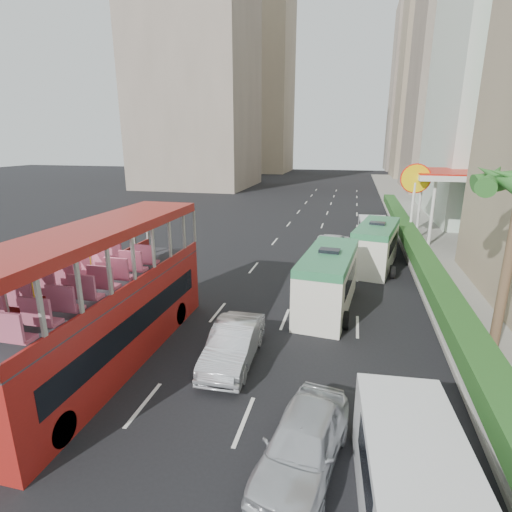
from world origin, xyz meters
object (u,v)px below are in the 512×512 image
(van_asset, at_px, (330,258))
(panel_van_far, at_px, (374,235))
(minibus_near, at_px, (328,280))
(car_silver_lane_a, at_px, (234,362))
(panel_van_near, at_px, (414,490))
(double_decker_bus, at_px, (104,297))
(shell_station, at_px, (452,206))
(minibus_far, at_px, (376,246))
(car_silver_lane_b, at_px, (302,467))
(palm_tree, at_px, (507,268))

(van_asset, bearing_deg, panel_van_far, 52.50)
(minibus_near, bearing_deg, van_asset, 98.24)
(car_silver_lane_a, distance_m, panel_van_near, 7.73)
(double_decker_bus, xyz_separation_m, minibus_near, (7.34, 6.79, -1.14))
(panel_van_near, distance_m, shell_station, 28.11)
(panel_van_near, bearing_deg, panel_van_far, 85.41)
(panel_van_far, bearing_deg, car_silver_lane_a, -109.97)
(minibus_far, distance_m, shell_station, 10.95)
(panel_van_far, bearing_deg, shell_station, 32.18)
(car_silver_lane_b, height_order, palm_tree, palm_tree)
(double_decker_bus, distance_m, minibus_far, 17.19)
(car_silver_lane_b, relative_size, minibus_far, 0.69)
(panel_van_near, distance_m, palm_tree, 9.56)
(panel_van_far, bearing_deg, minibus_near, -104.80)
(van_asset, height_order, palm_tree, palm_tree)
(minibus_near, bearing_deg, car_silver_lane_b, -83.80)
(car_silver_lane_a, distance_m, minibus_far, 14.20)
(palm_tree, relative_size, shell_station, 0.80)
(car_silver_lane_b, height_order, van_asset, car_silver_lane_b)
(van_asset, xyz_separation_m, shell_station, (9.05, 7.56, 2.75))
(double_decker_bus, relative_size, palm_tree, 1.72)
(van_asset, bearing_deg, minibus_near, -83.15)
(car_silver_lane_a, distance_m, palm_tree, 10.44)
(minibus_far, xyz_separation_m, panel_van_near, (-0.01, -18.42, -0.37))
(van_asset, height_order, shell_station, shell_station)
(palm_tree, xyz_separation_m, shell_station, (2.20, 19.00, -0.63))
(minibus_far, height_order, palm_tree, palm_tree)
(minibus_far, height_order, shell_station, shell_station)
(panel_van_far, bearing_deg, van_asset, -134.32)
(car_silver_lane_a, xyz_separation_m, car_silver_lane_b, (3.07, -4.29, 0.00))
(shell_station, bearing_deg, palm_tree, -96.60)
(car_silver_lane_b, height_order, panel_van_far, panel_van_far)
(double_decker_bus, bearing_deg, van_asset, 65.77)
(double_decker_bus, distance_m, panel_van_near, 10.87)
(car_silver_lane_b, distance_m, panel_van_far, 22.23)
(car_silver_lane_b, distance_m, van_asset, 18.72)
(panel_van_far, relative_size, shell_station, 0.64)
(car_silver_lane_a, bearing_deg, minibus_near, 61.13)
(car_silver_lane_a, bearing_deg, van_asset, 78.20)
(panel_van_far, distance_m, palm_tree, 15.47)
(car_silver_lane_a, bearing_deg, panel_van_far, 70.93)
(double_decker_bus, distance_m, shell_station, 28.02)
(van_asset, relative_size, palm_tree, 0.82)
(double_decker_bus, distance_m, van_asset, 17.12)
(car_silver_lane_a, height_order, panel_van_near, panel_van_near)
(car_silver_lane_b, bearing_deg, van_asset, 101.04)
(double_decker_bus, xyz_separation_m, car_silver_lane_b, (7.45, -3.27, -2.53))
(car_silver_lane_b, bearing_deg, car_silver_lane_a, 135.08)
(car_silver_lane_b, distance_m, minibus_near, 10.17)
(minibus_near, xyz_separation_m, panel_van_near, (2.49, -11.17, -0.38))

